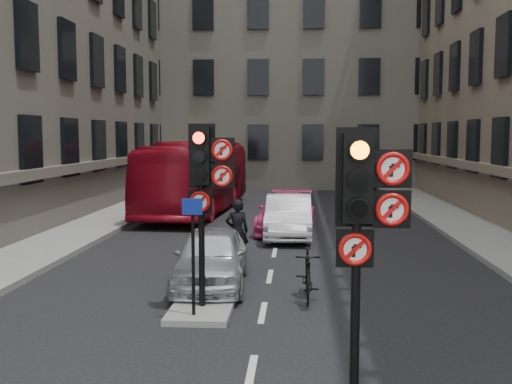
# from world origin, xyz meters

# --- Properties ---
(pavement_left) EXTENTS (3.00, 50.00, 0.16)m
(pavement_left) POSITION_xyz_m (-7.20, 12.00, 0.08)
(pavement_left) COLOR gray
(pavement_left) RESTS_ON ground
(pavement_right) EXTENTS (3.00, 50.00, 0.16)m
(pavement_right) POSITION_xyz_m (7.20, 12.00, 0.08)
(pavement_right) COLOR gray
(pavement_right) RESTS_ON ground
(centre_island) EXTENTS (1.20, 2.00, 0.12)m
(centre_island) POSITION_xyz_m (-1.20, 5.00, 0.06)
(centre_island) COLOR gray
(centre_island) RESTS_ON ground
(building_far) EXTENTS (30.00, 14.00, 20.00)m
(building_far) POSITION_xyz_m (0.00, 38.00, 10.00)
(building_far) COLOR #666156
(building_far) RESTS_ON ground
(signal_near) EXTENTS (0.91, 0.40, 3.58)m
(signal_near) POSITION_xyz_m (1.49, 0.99, 2.58)
(signal_near) COLOR black
(signal_near) RESTS_ON ground
(signal_far) EXTENTS (0.91, 0.40, 3.58)m
(signal_far) POSITION_xyz_m (-1.11, 4.99, 2.70)
(signal_far) COLOR black
(signal_far) RESTS_ON centre_island
(car_silver) EXTENTS (1.80, 4.04, 1.35)m
(car_silver) POSITION_xyz_m (-1.31, 7.00, 0.68)
(car_silver) COLOR #B7BBC0
(car_silver) RESTS_ON ground
(car_white) EXTENTS (1.52, 4.33, 1.43)m
(car_white) POSITION_xyz_m (0.37, 13.69, 0.71)
(car_white) COLOR silver
(car_white) RESTS_ON ground
(car_pink) EXTENTS (2.26, 4.76, 1.34)m
(car_pink) POSITION_xyz_m (0.27, 14.99, 0.67)
(car_pink) COLOR #E44382
(car_pink) RESTS_ON ground
(bus_red) EXTENTS (3.39, 11.52, 3.17)m
(bus_red) POSITION_xyz_m (-3.81, 20.04, 1.58)
(bus_red) COLOR maroon
(bus_red) RESTS_ON ground
(motorcycle) EXTENTS (0.51, 1.79, 1.07)m
(motorcycle) POSITION_xyz_m (0.89, 6.00, 0.54)
(motorcycle) COLOR black
(motorcycle) RESTS_ON ground
(motorcyclist) EXTENTS (0.72, 0.56, 1.75)m
(motorcyclist) POSITION_xyz_m (-0.96, 9.49, 0.87)
(motorcyclist) COLOR black
(motorcyclist) RESTS_ON ground
(info_sign) EXTENTS (0.38, 0.12, 2.20)m
(info_sign) POSITION_xyz_m (-1.26, 4.38, 1.54)
(info_sign) COLOR black
(info_sign) RESTS_ON centre_island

